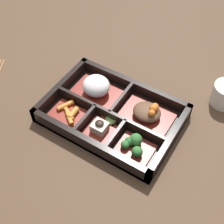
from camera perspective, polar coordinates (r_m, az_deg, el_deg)
The scene contains 9 objects.
ground_plane at distance 0.79m, azimuth 0.00°, elevation -1.14°, with size 3.00×3.00×0.00m, color #4C3523.
bento_base at distance 0.79m, azimuth 0.00°, elevation -0.92°, with size 0.33×0.23×0.01m.
bento_rim at distance 0.77m, azimuth -0.12°, elevation -0.37°, with size 0.33×0.23×0.04m.
bowl_rice at distance 0.81m, azimuth -2.89°, elevation 4.55°, with size 0.13×0.09×0.05m.
bowl_stew at distance 0.77m, azimuth 6.49°, elevation -0.17°, with size 0.13×0.09×0.05m.
bowl_carrots at distance 0.79m, azimuth -7.90°, elevation -0.25°, with size 0.09×0.07×0.02m.
bowl_tofu at distance 0.74m, azimuth -2.09°, elevation -3.06°, with size 0.07×0.06×0.04m.
bowl_greens at distance 0.72m, azimuth 4.06°, elevation -6.08°, with size 0.08×0.06×0.03m.
bowl_pickles at distance 0.77m, azimuth -0.08°, elevation -1.23°, with size 0.04×0.04×0.01m.
Camera 1 is at (0.26, -0.41, 0.62)m, focal length 50.00 mm.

